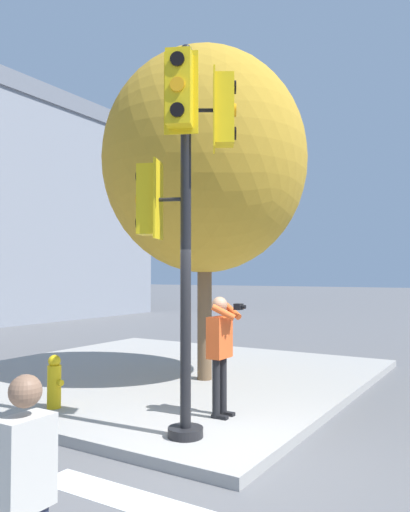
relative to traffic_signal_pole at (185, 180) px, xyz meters
name	(u,v)px	position (x,y,z in m)	size (l,w,h in m)	color
ground_plane	(221,466)	(-0.18, -0.62, -3.37)	(160.00, 160.00, 0.00)	#5B5B5E
sidewalk_corner	(159,375)	(3.32, 2.88, -3.30)	(8.00, 8.00, 0.14)	#9E9B96
traffic_signal_pole	(185,180)	(0.00, 0.00, 0.00)	(1.07, 1.23, 5.01)	black
person_photographer	(220,344)	(1.10, 0.11, -2.19)	(0.50, 0.53, 1.72)	black
pedestrian_distant	(24,500)	(-3.17, -0.98, -2.53)	(0.34, 0.20, 1.58)	#282D42
street_tree	(205,162)	(3.13, 1.63, 1.04)	(4.00, 4.00, 6.47)	brown
fire_hydrant	(54,382)	(0.15, 2.50, -2.83)	(0.21, 0.27, 0.81)	yellow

